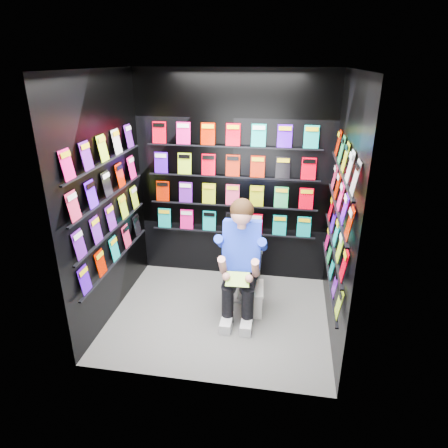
# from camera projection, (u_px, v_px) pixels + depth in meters

# --- Properties ---
(floor) EXTENTS (2.40, 2.40, 0.00)m
(floor) POSITION_uv_depth(u_px,v_px,m) (219.00, 316.00, 4.50)
(floor) COLOR #565653
(floor) RESTS_ON ground
(ceiling) EXTENTS (2.40, 2.40, 0.00)m
(ceiling) POSITION_uv_depth(u_px,v_px,m) (218.00, 69.00, 3.50)
(ceiling) COLOR white
(ceiling) RESTS_ON floor
(wall_back) EXTENTS (2.40, 0.04, 2.60)m
(wall_back) POSITION_uv_depth(u_px,v_px,m) (233.00, 180.00, 4.91)
(wall_back) COLOR black
(wall_back) RESTS_ON floor
(wall_front) EXTENTS (2.40, 0.04, 2.60)m
(wall_front) POSITION_uv_depth(u_px,v_px,m) (196.00, 252.00, 3.09)
(wall_front) COLOR black
(wall_front) RESTS_ON floor
(wall_left) EXTENTS (0.04, 2.00, 2.60)m
(wall_left) POSITION_uv_depth(u_px,v_px,m) (106.00, 201.00, 4.18)
(wall_left) COLOR black
(wall_left) RESTS_ON floor
(wall_right) EXTENTS (0.04, 2.00, 2.60)m
(wall_right) POSITION_uv_depth(u_px,v_px,m) (342.00, 215.00, 3.82)
(wall_right) COLOR black
(wall_right) RESTS_ON floor
(comics_back) EXTENTS (2.10, 0.06, 1.37)m
(comics_back) POSITION_uv_depth(u_px,v_px,m) (233.00, 180.00, 4.88)
(comics_back) COLOR #D62854
(comics_back) RESTS_ON wall_back
(comics_left) EXTENTS (0.06, 1.70, 1.37)m
(comics_left) POSITION_uv_depth(u_px,v_px,m) (109.00, 201.00, 4.18)
(comics_left) COLOR #D62854
(comics_left) RESTS_ON wall_left
(comics_right) EXTENTS (0.06, 1.70, 1.37)m
(comics_right) POSITION_uv_depth(u_px,v_px,m) (339.00, 214.00, 3.82)
(comics_right) COLOR #D62854
(comics_right) RESTS_ON wall_right
(toilet) EXTENTS (0.45, 0.77, 0.73)m
(toilet) POSITION_uv_depth(u_px,v_px,m) (245.00, 264.00, 4.86)
(toilet) COLOR white
(toilet) RESTS_ON floor
(longbox) EXTENTS (0.23, 0.38, 0.27)m
(longbox) POSITION_uv_depth(u_px,v_px,m) (253.00, 299.00, 4.56)
(longbox) COLOR white
(longbox) RESTS_ON floor
(longbox_lid) EXTENTS (0.25, 0.40, 0.03)m
(longbox_lid) POSITION_uv_depth(u_px,v_px,m) (254.00, 288.00, 4.50)
(longbox_lid) COLOR white
(longbox_lid) RESTS_ON longbox
(reader) EXTENTS (0.59, 0.84, 1.51)m
(reader) POSITION_uv_depth(u_px,v_px,m) (242.00, 246.00, 4.35)
(reader) COLOR #1934DA
(reader) RESTS_ON toilet
(held_comic) EXTENTS (0.25, 0.15, 0.10)m
(held_comic) POSITION_uv_depth(u_px,v_px,m) (238.00, 279.00, 4.11)
(held_comic) COLOR green
(held_comic) RESTS_ON reader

